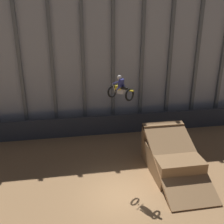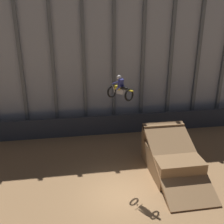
% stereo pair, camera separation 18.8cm
% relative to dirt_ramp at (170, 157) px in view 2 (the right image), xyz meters
% --- Properties ---
extents(ground_plane, '(60.00, 60.00, 0.00)m').
position_rel_dirt_ramp_xyz_m(ground_plane, '(-3.92, -2.28, -0.93)').
color(ground_plane, '#9E754C').
extents(arena_back_wall, '(32.00, 0.40, 12.08)m').
position_rel_dirt_ramp_xyz_m(arena_back_wall, '(-3.92, 7.53, 5.11)').
color(arena_back_wall, '#A3A8B2').
rests_on(arena_back_wall, ground_plane).
extents(lower_barrier, '(31.36, 0.20, 1.73)m').
position_rel_dirt_ramp_xyz_m(lower_barrier, '(-3.92, 6.21, -0.07)').
color(lower_barrier, '#2D333D').
rests_on(lower_barrier, ground_plane).
extents(dirt_ramp, '(2.99, 6.12, 2.79)m').
position_rel_dirt_ramp_xyz_m(dirt_ramp, '(0.00, 0.00, 0.00)').
color(dirt_ramp, '#966F48').
rests_on(dirt_ramp, ground_plane).
extents(rider_bike_solo, '(1.50, 1.69, 1.49)m').
position_rel_dirt_ramp_xyz_m(rider_bike_solo, '(-3.54, -0.13, 4.91)').
color(rider_bike_solo, black).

